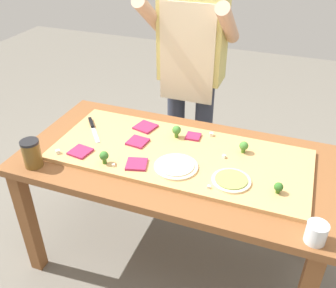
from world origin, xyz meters
TOP-DOWN VIEW (x-y plane):
  - ground_plane at (0.00, 0.00)m, footprint 8.00×8.00m
  - prep_table at (0.00, 0.00)m, footprint 1.59×0.82m
  - cutting_board at (0.03, 0.01)m, footprint 1.31×0.55m
  - chefs_knife at (-0.53, 0.09)m, footprint 0.19×0.22m
  - pizza_whole_pesto_green at (0.33, -0.12)m, footprint 0.18×0.18m
  - pizza_whole_cheese_artichoke at (0.05, -0.11)m, footprint 0.22×0.22m
  - pizza_slice_near_left at (0.05, 0.19)m, footprint 0.08×0.08m
  - pizza_slice_near_right at (-0.24, 0.19)m, footprint 0.13×0.13m
  - pizza_slice_far_right at (-0.22, 0.03)m, footprint 0.11×0.11m
  - pizza_slice_center at (-0.14, -0.16)m, footprint 0.12×0.12m
  - pizza_slice_far_left at (-0.45, -0.16)m, footprint 0.11×0.11m
  - broccoli_floret_back_left at (-0.29, -0.20)m, footprint 0.05×0.05m
  - broccoli_floret_front_left at (0.33, 0.14)m, footprint 0.05×0.05m
  - broccoli_floret_back_mid at (0.54, -0.13)m, footprint 0.04×0.04m
  - broccoli_floret_front_mid at (-0.04, 0.15)m, footprint 0.05×0.05m
  - cheese_crumble_a at (0.13, 0.24)m, footprint 0.02×0.02m
  - cheese_crumble_b at (-0.24, -0.21)m, footprint 0.02×0.02m
  - cheese_crumble_c at (0.25, 0.05)m, footprint 0.02×0.02m
  - cheese_crumble_d at (-0.56, -0.21)m, footprint 0.03×0.03m
  - cheese_crumble_e at (0.24, -0.21)m, footprint 0.01×0.01m
  - flour_cup at (0.70, -0.35)m, footprint 0.08×0.08m
  - sauce_jar at (-0.63, -0.31)m, footprint 0.09×0.09m
  - cook_center at (-0.13, 0.67)m, footprint 0.54×0.39m

SIDE VIEW (x-z plane):
  - ground_plane at x=0.00m, z-range 0.00..0.00m
  - prep_table at x=0.00m, z-range 0.28..1.03m
  - cutting_board at x=0.03m, z-range 0.75..0.77m
  - pizza_slice_near_left at x=0.05m, z-range 0.77..0.79m
  - pizza_slice_near_right at x=-0.24m, z-range 0.77..0.79m
  - pizza_slice_far_right at x=-0.22m, z-range 0.77..0.79m
  - pizza_slice_center at x=-0.14m, z-range 0.77..0.79m
  - pizza_slice_far_left at x=-0.45m, z-range 0.77..0.79m
  - chefs_knife at x=-0.53m, z-range 0.77..0.79m
  - cheese_crumble_e at x=0.24m, z-range 0.77..0.79m
  - cheese_crumble_b at x=-0.24m, z-range 0.77..0.79m
  - pizza_whole_pesto_green at x=0.33m, z-range 0.77..0.79m
  - pizza_whole_cheese_artichoke at x=0.05m, z-range 0.77..0.79m
  - cheese_crumble_c at x=0.25m, z-range 0.77..0.79m
  - cheese_crumble_a at x=0.13m, z-range 0.77..0.79m
  - cheese_crumble_d at x=-0.56m, z-range 0.77..0.79m
  - flour_cup at x=0.70m, z-range 0.75..0.83m
  - broccoli_floret_back_mid at x=0.54m, z-range 0.78..0.83m
  - broccoli_floret_front_left at x=0.33m, z-range 0.78..0.84m
  - broccoli_floret_back_left at x=-0.29m, z-range 0.78..0.85m
  - broccoli_floret_front_mid at x=-0.04m, z-range 0.78..0.85m
  - sauce_jar at x=-0.63m, z-range 0.75..0.90m
  - cook_center at x=-0.13m, z-range 0.16..1.83m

